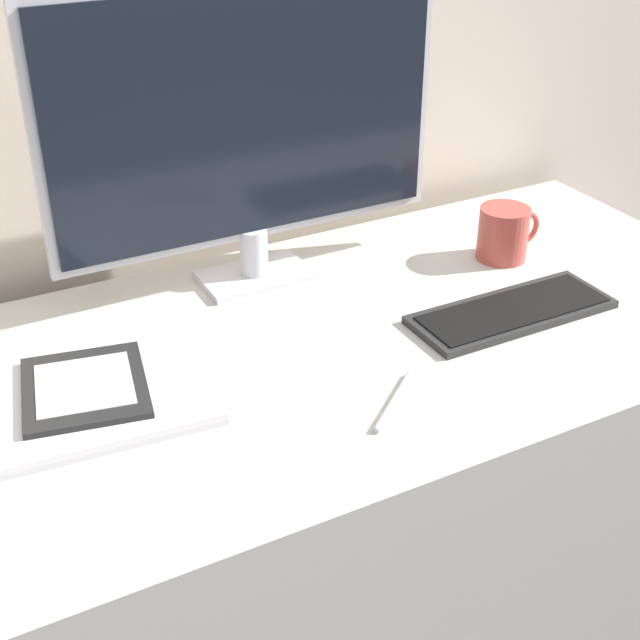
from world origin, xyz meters
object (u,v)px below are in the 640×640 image
at_px(keyboard, 512,311).
at_px(pen, 394,401).
at_px(ereader, 85,387).
at_px(monitor, 247,126).
at_px(laptop, 95,398).
at_px(coffee_mug, 504,233).

height_order(keyboard, pen, keyboard).
bearing_deg(keyboard, pen, -158.48).
height_order(ereader, pen, ereader).
relative_size(monitor, laptop, 2.06).
xyz_separation_m(monitor, keyboard, (0.30, -0.30, -0.25)).
distance_m(ereader, pen, 0.41).
relative_size(keyboard, coffee_mug, 2.69).
relative_size(keyboard, ereader, 1.59).
relative_size(ereader, coffee_mug, 1.69).
distance_m(monitor, keyboard, 0.49).
height_order(monitor, laptop, monitor).
bearing_deg(monitor, keyboard, -44.85).
distance_m(keyboard, ereader, 0.65).
xyz_separation_m(keyboard, ereader, (-0.64, 0.08, 0.02)).
height_order(ereader, coffee_mug, coffee_mug).
xyz_separation_m(monitor, coffee_mug, (0.41, -0.13, -0.21)).
distance_m(coffee_mug, pen, 0.49).
relative_size(monitor, coffee_mug, 5.35).
bearing_deg(ereader, laptop, -52.82).
relative_size(ereader, pen, 1.78).
relative_size(laptop, coffee_mug, 2.59).
bearing_deg(laptop, keyboard, -6.37).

